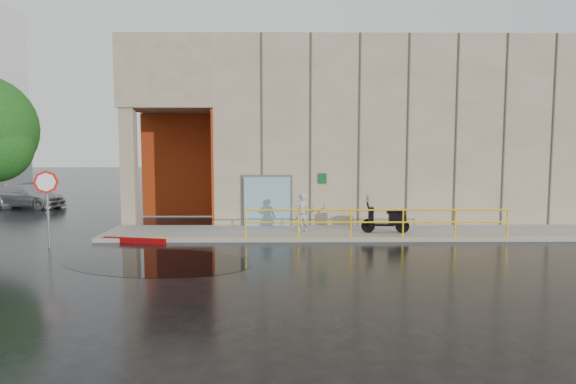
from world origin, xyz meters
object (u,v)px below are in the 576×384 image
scooter (386,212)px  red_curb (134,240)px  person (302,212)px  car_c (26,196)px  stop_sign (47,192)px

scooter → red_curb: bearing=-168.7°
person → red_curb: person is taller
person → car_c: bearing=-48.8°
person → scooter: (3.19, -0.27, 0.05)m
person → red_curb: bearing=-5.5°
scooter → red_curb: size_ratio=0.76×
scooter → red_curb: 9.34m
scooter → stop_sign: (-11.92, -1.87, 0.97)m
stop_sign → red_curb: bearing=11.1°
person → car_c: person is taller
person → red_curb: (-6.05, -1.37, -0.81)m
stop_sign → red_curb: 3.34m
red_curb → car_c: size_ratio=0.55×
stop_sign → scooter: bearing=4.2°
scooter → red_curb: (-9.24, -1.10, -0.86)m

